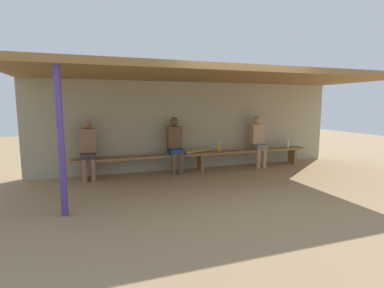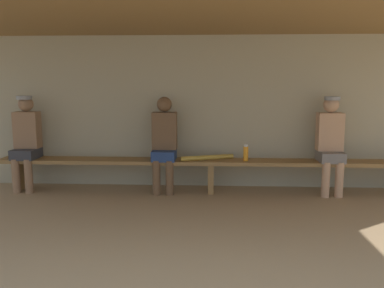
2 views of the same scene
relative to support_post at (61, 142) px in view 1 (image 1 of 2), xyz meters
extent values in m
plane|color=#9E7F59|center=(2.97, 0.55, -1.10)|extent=(24.00, 24.00, 0.00)
cube|color=tan|center=(2.97, 2.55, 0.00)|extent=(8.00, 0.20, 2.20)
cube|color=olive|center=(2.97, 1.25, 1.16)|extent=(8.00, 2.80, 0.12)
cylinder|color=#4C388C|center=(0.00, 0.00, 0.00)|extent=(0.10, 0.10, 2.20)
cube|color=olive|center=(2.97, 2.10, -0.67)|extent=(6.00, 0.36, 0.05)
cube|color=olive|center=(0.22, 2.10, -0.90)|extent=(0.08, 0.29, 0.41)
cube|color=olive|center=(2.97, 2.10, -0.90)|extent=(0.08, 0.29, 0.41)
cube|color=olive|center=(5.72, 2.10, -0.90)|extent=(0.08, 0.29, 0.41)
cube|color=#333338|center=(0.34, 2.08, -0.57)|extent=(0.32, 0.40, 0.14)
cylinder|color=#8C6647|center=(0.25, 1.92, -0.86)|extent=(0.11, 0.11, 0.48)
cylinder|color=#8C6647|center=(0.43, 1.92, -0.86)|extent=(0.11, 0.11, 0.48)
cube|color=#8C6647|center=(0.34, 2.16, -0.24)|extent=(0.34, 0.20, 0.52)
sphere|color=#8C6647|center=(0.34, 2.16, 0.13)|extent=(0.21, 0.21, 0.21)
cylinder|color=gray|center=(0.34, 2.12, 0.22)|extent=(0.21, 0.21, 0.05)
cube|color=navy|center=(2.32, 2.08, -0.57)|extent=(0.32, 0.40, 0.14)
cylinder|color=brown|center=(2.23, 1.92, -0.86)|extent=(0.11, 0.11, 0.48)
cylinder|color=brown|center=(2.41, 1.92, -0.86)|extent=(0.11, 0.11, 0.48)
cube|color=brown|center=(2.32, 2.16, -0.24)|extent=(0.34, 0.20, 0.52)
sphere|color=brown|center=(2.32, 2.16, 0.13)|extent=(0.21, 0.21, 0.21)
cube|color=slate|center=(4.60, 2.08, -0.57)|extent=(0.32, 0.40, 0.14)
cylinder|color=tan|center=(4.51, 1.92, -0.86)|extent=(0.11, 0.11, 0.48)
cylinder|color=tan|center=(4.69, 1.92, -0.86)|extent=(0.11, 0.11, 0.48)
cube|color=tan|center=(4.60, 2.16, -0.24)|extent=(0.34, 0.20, 0.52)
sphere|color=tan|center=(4.60, 2.16, 0.13)|extent=(0.21, 0.21, 0.21)
cylinder|color=gray|center=(4.60, 2.12, 0.22)|extent=(0.21, 0.21, 0.05)
cylinder|color=silver|center=(5.52, 2.06, -0.54)|extent=(0.06, 0.06, 0.20)
cylinder|color=white|center=(5.52, 2.06, -0.43)|extent=(0.05, 0.05, 0.02)
cylinder|color=orange|center=(3.45, 2.06, -0.54)|extent=(0.07, 0.07, 0.20)
cylinder|color=white|center=(3.45, 2.06, -0.43)|extent=(0.05, 0.05, 0.02)
cylinder|color=#B28C33|center=(2.92, 2.10, -0.61)|extent=(0.75, 0.32, 0.07)
camera|label=1|loc=(0.41, -4.57, 0.54)|focal=27.31mm
camera|label=2|loc=(2.99, -3.45, 0.44)|focal=37.85mm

